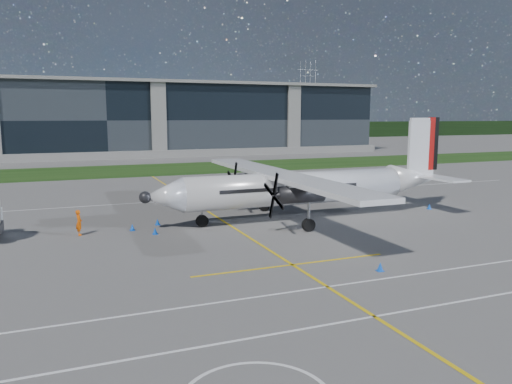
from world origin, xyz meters
TOP-DOWN VIEW (x-y plane):
  - ground at (0.00, 40.00)m, footprint 400.00×400.00m
  - grass_strip at (0.00, 48.00)m, footprint 400.00×18.00m
  - terminal_building at (0.00, 80.00)m, footprint 120.00×20.00m
  - tree_line at (0.00, 140.00)m, footprint 400.00×6.00m
  - pylon_east at (85.00, 150.00)m, footprint 9.00×4.60m
  - yellow_taxiway_centerline at (3.00, 10.00)m, footprint 0.20×70.00m
  - white_lane_line at (0.00, -14.00)m, footprint 90.00×0.15m
  - turboprop_aircraft at (9.75, 5.40)m, footprint 26.73×27.72m
  - ground_crew_person at (-8.03, 6.06)m, footprint 0.65×0.89m
  - safety_cone_nose_stbd at (-2.21, 7.42)m, footprint 0.36×0.36m
  - safety_cone_fwd at (-4.32, 6.19)m, footprint 0.36×0.36m
  - safety_cone_portwing at (6.99, -8.81)m, footprint 0.36×0.36m
  - safety_cone_tail at (22.14, 4.89)m, footprint 0.36×0.36m
  - safety_cone_nose_port at (-2.96, 4.38)m, footprint 0.36×0.36m

SIDE VIEW (x-z plane):
  - ground at x=0.00m, z-range 0.00..0.00m
  - yellow_taxiway_centerline at x=3.00m, z-range 0.00..0.01m
  - white_lane_line at x=0.00m, z-range 0.00..0.01m
  - grass_strip at x=0.00m, z-range 0.00..0.04m
  - safety_cone_nose_stbd at x=-2.21m, z-range 0.00..0.50m
  - safety_cone_fwd at x=-4.32m, z-range 0.00..0.50m
  - safety_cone_portwing at x=6.99m, z-range 0.00..0.50m
  - safety_cone_tail at x=22.14m, z-range 0.00..0.50m
  - safety_cone_nose_port at x=-2.96m, z-range 0.00..0.50m
  - ground_crew_person at x=-8.03m, z-range 0.00..2.12m
  - tree_line at x=0.00m, z-range 0.00..6.00m
  - turboprop_aircraft at x=9.75m, z-range 0.00..8.32m
  - terminal_building at x=0.00m, z-range 0.00..15.00m
  - pylon_east at x=85.00m, z-range 0.00..30.00m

